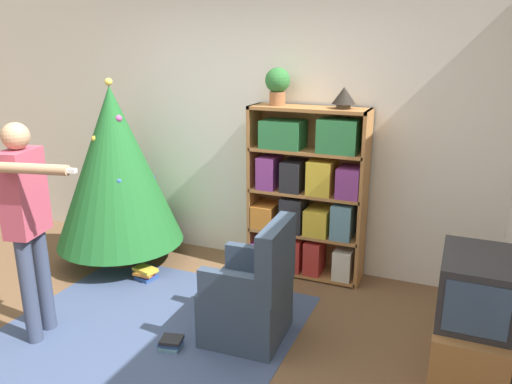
{
  "coord_description": "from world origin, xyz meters",
  "views": [
    {
      "loc": [
        1.83,
        -2.34,
        2.11
      ],
      "look_at": [
        0.46,
        0.91,
        1.05
      ],
      "focal_mm": 35.0,
      "sensor_mm": 36.0,
      "label": 1
    }
  ],
  "objects_px": {
    "armchair": "(251,298)",
    "standing_person": "(28,215)",
    "television": "(476,287)",
    "potted_plant": "(278,84)",
    "bookshelf": "(307,196)",
    "table_lamp": "(344,96)",
    "christmas_tree": "(116,167)"
  },
  "relations": [
    {
      "from": "potted_plant",
      "to": "table_lamp",
      "type": "height_order",
      "value": "potted_plant"
    },
    {
      "from": "christmas_tree",
      "to": "standing_person",
      "type": "relative_size",
      "value": 1.13
    },
    {
      "from": "standing_person",
      "to": "table_lamp",
      "type": "bearing_deg",
      "value": 122.26
    },
    {
      "from": "television",
      "to": "christmas_tree",
      "type": "bearing_deg",
      "value": 168.04
    },
    {
      "from": "armchair",
      "to": "standing_person",
      "type": "bearing_deg",
      "value": -70.99
    },
    {
      "from": "standing_person",
      "to": "table_lamp",
      "type": "height_order",
      "value": "table_lamp"
    },
    {
      "from": "standing_person",
      "to": "potted_plant",
      "type": "xyz_separation_m",
      "value": [
        1.2,
        1.77,
        0.82
      ]
    },
    {
      "from": "christmas_tree",
      "to": "standing_person",
      "type": "distance_m",
      "value": 1.35
    },
    {
      "from": "table_lamp",
      "to": "christmas_tree",
      "type": "bearing_deg",
      "value": -167.65
    },
    {
      "from": "bookshelf",
      "to": "christmas_tree",
      "type": "relative_size",
      "value": 0.87
    },
    {
      "from": "television",
      "to": "potted_plant",
      "type": "distance_m",
      "value": 2.34
    },
    {
      "from": "christmas_tree",
      "to": "armchair",
      "type": "relative_size",
      "value": 1.96
    },
    {
      "from": "television",
      "to": "armchair",
      "type": "distance_m",
      "value": 1.52
    },
    {
      "from": "potted_plant",
      "to": "standing_person",
      "type": "bearing_deg",
      "value": -124.12
    },
    {
      "from": "armchair",
      "to": "standing_person",
      "type": "xyz_separation_m",
      "value": [
        -1.46,
        -0.58,
        0.63
      ]
    },
    {
      "from": "potted_plant",
      "to": "armchair",
      "type": "bearing_deg",
      "value": -77.7
    },
    {
      "from": "bookshelf",
      "to": "table_lamp",
      "type": "distance_m",
      "value": 0.95
    },
    {
      "from": "standing_person",
      "to": "table_lamp",
      "type": "xyz_separation_m",
      "value": [
        1.79,
        1.77,
        0.73
      ]
    },
    {
      "from": "armchair",
      "to": "standing_person",
      "type": "height_order",
      "value": "standing_person"
    },
    {
      "from": "armchair",
      "to": "television",
      "type": "bearing_deg",
      "value": 89.9
    },
    {
      "from": "television",
      "to": "christmas_tree",
      "type": "relative_size",
      "value": 0.34
    },
    {
      "from": "standing_person",
      "to": "armchair",
      "type": "bearing_deg",
      "value": 99.21
    },
    {
      "from": "armchair",
      "to": "standing_person",
      "type": "relative_size",
      "value": 0.57
    },
    {
      "from": "christmas_tree",
      "to": "armchair",
      "type": "xyz_separation_m",
      "value": [
        1.73,
        -0.74,
        -0.65
      ]
    },
    {
      "from": "standing_person",
      "to": "potted_plant",
      "type": "relative_size",
      "value": 4.87
    },
    {
      "from": "television",
      "to": "potted_plant",
      "type": "bearing_deg",
      "value": 146.89
    },
    {
      "from": "bookshelf",
      "to": "potted_plant",
      "type": "xyz_separation_m",
      "value": [
        -0.3,
        0.01,
        1.0
      ]
    },
    {
      "from": "potted_plant",
      "to": "television",
      "type": "bearing_deg",
      "value": -33.11
    },
    {
      "from": "television",
      "to": "table_lamp",
      "type": "distance_m",
      "value": 1.89
    },
    {
      "from": "television",
      "to": "table_lamp",
      "type": "bearing_deg",
      "value": 135.19
    },
    {
      "from": "television",
      "to": "standing_person",
      "type": "height_order",
      "value": "standing_person"
    },
    {
      "from": "armchair",
      "to": "table_lamp",
      "type": "distance_m",
      "value": 1.84
    }
  ]
}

